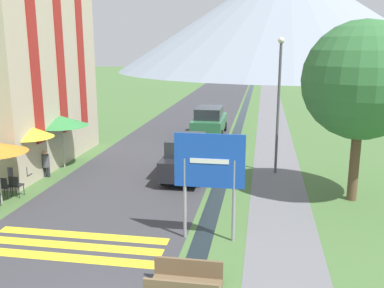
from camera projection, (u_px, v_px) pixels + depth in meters
ground_plane at (217, 135)px, 27.76m from camera, size 160.00×160.00×0.00m
road at (201, 111)px, 37.77m from camera, size 6.40×60.00×0.01m
footpath at (271, 112)px, 36.79m from camera, size 2.20×60.00×0.01m
drainage_channel at (243, 112)px, 37.17m from camera, size 0.60×60.00×0.00m
crosswalk_marking at (72, 246)px, 12.50m from camera, size 5.44×1.84×0.01m
mountain_distant at (286, 16)px, 91.95m from camera, size 72.49×72.49×22.98m
hotel_building at (2, 21)px, 20.04m from camera, size 6.08×8.96×12.69m
road_sign at (209, 170)px, 12.43m from camera, size 2.07×0.11×3.26m
footbridge at (185, 286)px, 10.01m from camera, size 1.70×1.10×0.65m
parked_car_near at (187, 156)px, 18.95m from camera, size 1.75×4.50×1.82m
parked_car_far at (209, 121)px, 27.58m from camera, size 1.98×4.46×1.82m
cafe_chair_near_right at (16, 184)px, 16.37m from camera, size 0.40×0.40×0.85m
cafe_chair_middle at (24, 174)px, 17.69m from camera, size 0.40×0.40×0.85m
cafe_chair_near_left at (4, 186)px, 16.20m from camera, size 0.40×0.40×0.85m
cafe_umbrella_middle_yellow at (29, 132)px, 17.90m from camera, size 1.99×1.99×2.42m
cafe_umbrella_rear_green at (61, 121)px, 19.94m from camera, size 2.49×2.49×2.48m
person_seated_far at (12, 174)px, 17.09m from camera, size 0.32×0.32×1.20m
person_seated_near at (46, 162)px, 18.82m from camera, size 0.32×0.32×1.22m
streetlamp at (279, 96)px, 18.78m from camera, size 0.28×0.28×6.04m
tree_by_path at (362, 81)px, 15.20m from camera, size 4.25×4.25×6.62m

